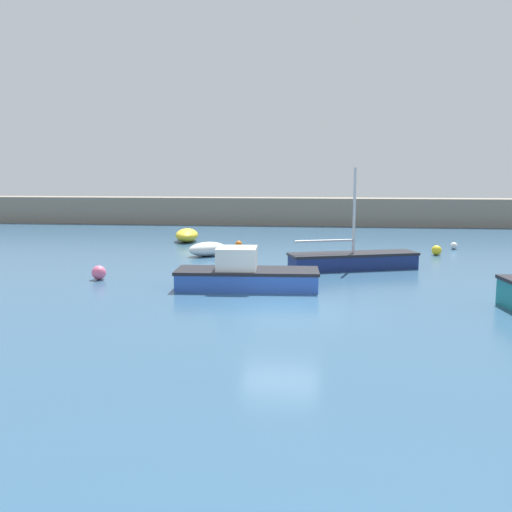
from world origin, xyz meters
TOP-DOWN VIEW (x-y plane):
  - ground_plane at (0.00, 0.00)m, footprint 120.00×120.00m
  - harbor_breakwater at (0.00, 31.42)m, footprint 65.61×2.65m
  - motorboat_with_cabin at (-1.63, 3.39)m, footprint 5.61×2.21m
  - fishing_dinghy_green at (-4.81, 11.86)m, footprint 2.41×2.28m
  - sailboat_twin_hulled at (2.78, 8.54)m, footprint 6.23×3.41m
  - rowboat_white_midwater at (-7.46, 18.20)m, footprint 1.86×3.14m
  - mooring_buoy_yellow at (7.57, 13.58)m, footprint 0.54×0.54m
  - mooring_buoy_pink at (-8.00, 4.54)m, footprint 0.60×0.60m
  - mooring_buoy_white at (9.09, 16.27)m, footprint 0.42×0.42m
  - mooring_buoy_orange at (-3.67, 15.71)m, footprint 0.40×0.40m

SIDE VIEW (x-z plane):
  - ground_plane at x=0.00m, z-range -0.20..0.00m
  - mooring_buoy_orange at x=-3.67m, z-range 0.00..0.40m
  - mooring_buoy_white at x=9.09m, z-range 0.00..0.42m
  - mooring_buoy_yellow at x=7.57m, z-range 0.00..0.54m
  - mooring_buoy_pink at x=-8.00m, z-range 0.00..0.60m
  - fishing_dinghy_green at x=-4.81m, z-range 0.00..0.76m
  - sailboat_twin_hulled at x=2.78m, z-range -1.95..2.76m
  - rowboat_white_midwater at x=-7.46m, z-range 0.00..0.85m
  - motorboat_with_cabin at x=-1.63m, z-range -0.26..1.36m
  - harbor_breakwater at x=0.00m, z-range 0.00..2.33m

